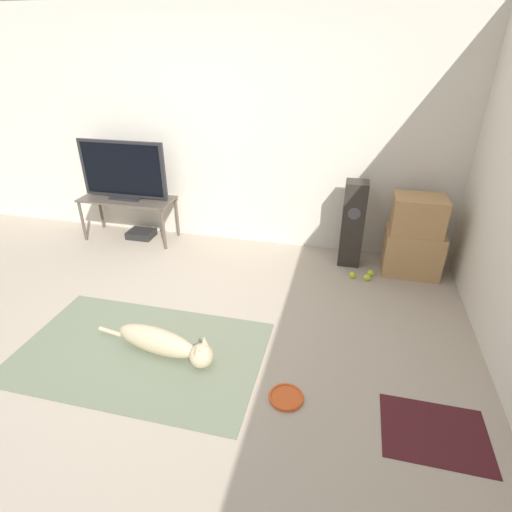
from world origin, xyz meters
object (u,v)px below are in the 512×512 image
dog (165,343)px  tennis_ball_loose_on_carpet (367,277)px  tennis_ball_by_boxes (371,273)px  tennis_ball_near_speaker (352,275)px  floor_speaker (353,224)px  tv (123,171)px  frisbee (286,397)px  cardboard_box_lower (412,252)px  cardboard_box_upper (418,215)px  game_console (141,234)px  tv_stand (128,203)px

dog → tennis_ball_loose_on_carpet: bearing=44.8°
tennis_ball_by_boxes → dog: bearing=-134.0°
dog → tennis_ball_near_speaker: dog is taller
dog → tennis_ball_by_boxes: 2.24m
floor_speaker → tv: tv is taller
floor_speaker → dog: bearing=-125.5°
frisbee → cardboard_box_lower: cardboard_box_lower is taller
frisbee → cardboard_box_upper: cardboard_box_upper is taller
tennis_ball_by_boxes → game_console: (-2.78, 0.31, 0.01)m
cardboard_box_lower → cardboard_box_upper: cardboard_box_upper is taller
cardboard_box_upper → tennis_ball_by_boxes: cardboard_box_upper is taller
tv → tennis_ball_by_boxes: 3.00m
frisbee → floor_speaker: size_ratio=0.26×
frisbee → floor_speaker: bearing=80.6°
tennis_ball_near_speaker → game_console: bearing=171.4°
cardboard_box_lower → floor_speaker: 0.67m
tv → game_console: (0.10, 0.03, -0.81)m
cardboard_box_lower → tennis_ball_near_speaker: size_ratio=8.55×
dog → tennis_ball_loose_on_carpet: dog is taller
game_console → tennis_ball_near_speaker: bearing=-8.6°
cardboard_box_upper → tv: 3.26m
tennis_ball_loose_on_carpet → game_console: size_ratio=0.21×
tv → tv_stand: bearing=-90.0°
dog → tennis_ball_by_boxes: (1.56, 1.61, -0.08)m
cardboard_box_lower → cardboard_box_upper: (-0.01, -0.02, 0.42)m
tennis_ball_by_boxes → cardboard_box_lower: bearing=26.6°
tennis_ball_near_speaker → tennis_ball_loose_on_carpet: bearing=-6.3°
tv_stand → tv: 0.39m
floor_speaker → frisbee: bearing=-99.4°
floor_speaker → tv: 2.67m
frisbee → floor_speaker: 2.14m
tv → dog: bearing=-55.1°
cardboard_box_lower → cardboard_box_upper: size_ratio=1.14×
cardboard_box_upper → floor_speaker: 0.65m
cardboard_box_lower → game_console: bearing=178.0°
frisbee → tv: bearing=137.6°
frisbee → game_console: (-2.20, 2.13, 0.03)m
tennis_ball_loose_on_carpet → tv: bearing=172.5°
tennis_ball_loose_on_carpet → frisbee: bearing=-107.5°
tennis_ball_near_speaker → tennis_ball_by_boxes: bearing=24.9°
tv → cardboard_box_upper: bearing=-1.7°
cardboard_box_lower → floor_speaker: bearing=175.5°
floor_speaker → game_console: size_ratio=2.95×
frisbee → game_console: game_console is taller
dog → tv: bearing=124.9°
tennis_ball_near_speaker → dog: bearing=-132.0°
tv → tennis_ball_near_speaker: bearing=-7.6°
cardboard_box_lower → tennis_ball_by_boxes: size_ratio=8.55×
cardboard_box_upper → tv: (-3.25, 0.10, 0.20)m
dog → game_console: (-1.22, 1.92, -0.07)m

